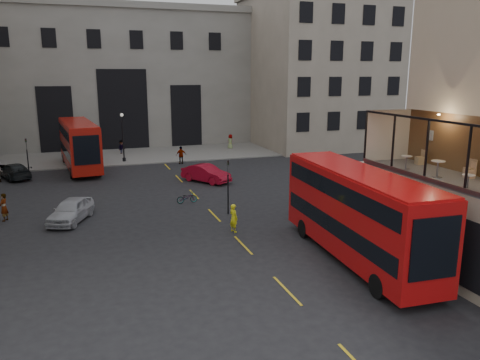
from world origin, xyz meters
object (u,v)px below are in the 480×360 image
object	(u,v)px
pedestrian_c	(181,155)
cafe_chair_c	(470,173)
car_b	(206,173)
cafe_chair_d	(420,160)
pedestrian_d	(230,142)
car_a	(71,210)
cafe_chair_b	(470,172)
traffic_light_far	(27,154)
bicycle	(187,198)
street_lamp_b	(123,141)
cyclist	(234,218)
pedestrian_e	(4,207)
pedestrian_b	(122,147)
bus_far	(79,143)
cafe_table_mid	(438,166)
bus_near	(357,210)
cafe_table_near	(468,180)
traffic_light_near	(228,180)
cafe_table_far	(406,160)

from	to	relation	value
pedestrian_c	cafe_chair_c	bearing A→B (deg)	100.72
car_b	cafe_chair_d	size ratio (longest dim) A/B	5.73
pedestrian_d	cafe_chair_c	xyz separation A→B (m)	(-0.40, -39.28, 3.89)
car_b	pedestrian_d	bearing A→B (deg)	30.87
car_a	cafe_chair_b	world-z (taller)	cafe_chair_b
pedestrian_d	cafe_chair_d	bearing A→B (deg)	138.50
pedestrian_d	traffic_light_far	bearing A→B (deg)	74.69
bicycle	pedestrian_d	bearing A→B (deg)	-29.85
car_a	car_b	bearing A→B (deg)	58.76
street_lamp_b	cafe_chair_d	distance (m)	33.67
cyclist	pedestrian_e	size ratio (longest dim) A/B	0.96
cafe_chair_b	pedestrian_d	bearing A→B (deg)	89.56
street_lamp_b	pedestrian_b	world-z (taller)	street_lamp_b
bus_far	cafe_chair_d	xyz separation A→B (m)	(17.89, -28.37, 2.15)
bicycle	cafe_table_mid	world-z (taller)	cafe_table_mid
bus_near	cafe_chair_d	size ratio (longest dim) A/B	14.66
car_b	pedestrian_b	bearing A→B (deg)	74.09
traffic_light_far	cafe_table_near	distance (m)	36.55
cafe_table_mid	pedestrian_b	bearing A→B (deg)	106.84
pedestrian_b	cafe_chair_d	bearing A→B (deg)	-119.21
cyclist	cafe_table_near	bearing A→B (deg)	-166.70
pedestrian_c	bicycle	bearing A→B (deg)	76.81
traffic_light_far	street_lamp_b	xyz separation A→B (m)	(9.00, 6.00, -0.03)
bicycle	cafe_chair_c	size ratio (longest dim) A/B	2.03
car_b	cafe_table_near	world-z (taller)	cafe_table_near
traffic_light_far	pedestrian_b	xyz separation A→B (m)	(9.21, 11.12, -1.55)
street_lamp_b	cafe_chair_b	world-z (taller)	cafe_chair_b
traffic_light_far	car_a	world-z (taller)	traffic_light_far
pedestrian_d	traffic_light_near	bearing A→B (deg)	121.08
street_lamp_b	pedestrian_c	world-z (taller)	street_lamp_b
pedestrian_e	cafe_table_mid	xyz separation A→B (m)	(21.40, -15.10, 4.22)
car_b	cafe_chair_d	distance (m)	20.55
traffic_light_near	cafe_table_near	world-z (taller)	cafe_table_near
cafe_chair_d	bus_far	bearing A→B (deg)	122.24
car_a	bicycle	xyz separation A→B (m)	(8.18, 1.94, -0.35)
cafe_table_far	cafe_chair_c	distance (m)	3.15
pedestrian_e	cafe_chair_b	bearing A→B (deg)	78.72
pedestrian_b	pedestrian_d	bearing A→B (deg)	-50.28
car_a	car_b	distance (m)	13.96
traffic_light_near	cafe_table_far	world-z (taller)	cafe_table_far
pedestrian_b	cafe_table_near	xyz separation A→B (m)	(11.27, -41.28, 4.16)
street_lamp_b	bus_near	xyz separation A→B (m)	(8.88, -31.79, 0.27)
cafe_chair_c	cafe_table_near	bearing A→B (deg)	-136.16
street_lamp_b	pedestrian_e	distance (m)	20.93
traffic_light_near	pedestrian_b	distance (m)	27.58
pedestrian_d	pedestrian_c	bearing A→B (deg)	93.38
car_a	cafe_chair_b	distance (m)	23.75
traffic_light_near	cafe_table_far	xyz separation A→B (m)	(6.80, -9.64, 2.65)
cyclist	cafe_table_near	world-z (taller)	cafe_table_near
pedestrian_d	cafe_table_mid	bearing A→B (deg)	136.47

